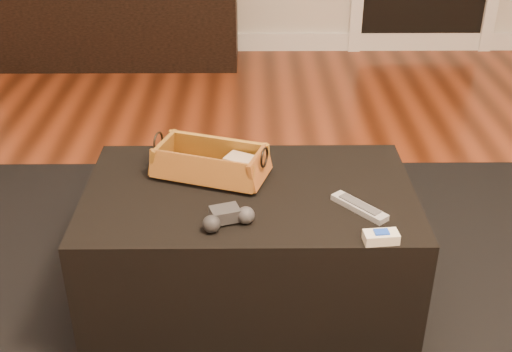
{
  "coord_description": "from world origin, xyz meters",
  "views": [
    {
      "loc": [
        0.14,
        -1.55,
        1.42
      ],
      "look_at": [
        0.15,
        0.09,
        0.49
      ],
      "focal_mm": 45.0,
      "sensor_mm": 36.0,
      "label": 1
    }
  ],
  "objects_px": {
    "ottoman": "(250,247)",
    "cream_gadget": "(381,237)",
    "media_cabinet": "(116,16)",
    "game_controller": "(227,217)",
    "silver_remote": "(359,207)",
    "wicker_basket": "(211,164)",
    "tv_remote": "(204,170)"
  },
  "relations": [
    {
      "from": "wicker_basket",
      "to": "silver_remote",
      "type": "distance_m",
      "value": 0.48
    },
    {
      "from": "tv_remote",
      "to": "wicker_basket",
      "type": "xyz_separation_m",
      "value": [
        0.02,
        0.01,
        0.02
      ]
    },
    {
      "from": "tv_remote",
      "to": "cream_gadget",
      "type": "xyz_separation_m",
      "value": [
        0.49,
        -0.36,
        -0.01
      ]
    },
    {
      "from": "tv_remote",
      "to": "ottoman",
      "type": "bearing_deg",
      "value": -18.43
    },
    {
      "from": "wicker_basket",
      "to": "cream_gadget",
      "type": "relative_size",
      "value": 4.06
    },
    {
      "from": "ottoman",
      "to": "tv_remote",
      "type": "distance_m",
      "value": 0.29
    },
    {
      "from": "media_cabinet",
      "to": "tv_remote",
      "type": "relative_size",
      "value": 8.26
    },
    {
      "from": "media_cabinet",
      "to": "tv_remote",
      "type": "xyz_separation_m",
      "value": [
        0.71,
        -2.31,
        0.15
      ]
    },
    {
      "from": "game_controller",
      "to": "silver_remote",
      "type": "height_order",
      "value": "game_controller"
    },
    {
      "from": "silver_remote",
      "to": "media_cabinet",
      "type": "bearing_deg",
      "value": 114.9
    },
    {
      "from": "ottoman",
      "to": "tv_remote",
      "type": "height_order",
      "value": "tv_remote"
    },
    {
      "from": "wicker_basket",
      "to": "game_controller",
      "type": "xyz_separation_m",
      "value": [
        0.06,
        -0.28,
        -0.02
      ]
    },
    {
      "from": "game_controller",
      "to": "media_cabinet",
      "type": "bearing_deg",
      "value": 106.99
    },
    {
      "from": "ottoman",
      "to": "cream_gadget",
      "type": "distance_m",
      "value": 0.5
    },
    {
      "from": "ottoman",
      "to": "game_controller",
      "type": "distance_m",
      "value": 0.31
    },
    {
      "from": "wicker_basket",
      "to": "tv_remote",
      "type": "bearing_deg",
      "value": -161.71
    },
    {
      "from": "ottoman",
      "to": "media_cabinet",
      "type": "bearing_deg",
      "value": 109.53
    },
    {
      "from": "media_cabinet",
      "to": "game_controller",
      "type": "bearing_deg",
      "value": -73.01
    },
    {
      "from": "tv_remote",
      "to": "silver_remote",
      "type": "bearing_deg",
      "value": -10.98
    },
    {
      "from": "ottoman",
      "to": "wicker_basket",
      "type": "relative_size",
      "value": 2.57
    },
    {
      "from": "media_cabinet",
      "to": "cream_gadget",
      "type": "relative_size",
      "value": 16.0
    },
    {
      "from": "wicker_basket",
      "to": "game_controller",
      "type": "height_order",
      "value": "wicker_basket"
    },
    {
      "from": "game_controller",
      "to": "silver_remote",
      "type": "relative_size",
      "value": 0.95
    },
    {
      "from": "wicker_basket",
      "to": "game_controller",
      "type": "distance_m",
      "value": 0.29
    },
    {
      "from": "media_cabinet",
      "to": "tv_remote",
      "type": "height_order",
      "value": "media_cabinet"
    },
    {
      "from": "tv_remote",
      "to": "cream_gadget",
      "type": "bearing_deg",
      "value": -23.48
    },
    {
      "from": "ottoman",
      "to": "tv_remote",
      "type": "relative_size",
      "value": 5.38
    },
    {
      "from": "ottoman",
      "to": "silver_remote",
      "type": "bearing_deg",
      "value": -19.89
    },
    {
      "from": "media_cabinet",
      "to": "cream_gadget",
      "type": "xyz_separation_m",
      "value": [
        1.2,
        -2.67,
        0.15
      ]
    },
    {
      "from": "ottoman",
      "to": "silver_remote",
      "type": "distance_m",
      "value": 0.4
    },
    {
      "from": "wicker_basket",
      "to": "silver_remote",
      "type": "relative_size",
      "value": 2.33
    },
    {
      "from": "wicker_basket",
      "to": "cream_gadget",
      "type": "distance_m",
      "value": 0.6
    }
  ]
}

